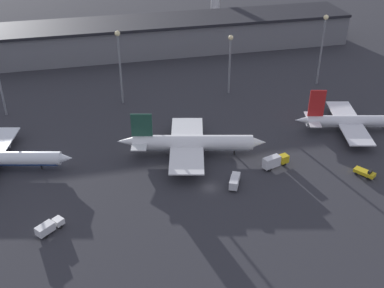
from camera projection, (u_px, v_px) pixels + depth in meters
ground at (209, 188)px, 126.05m from camera, size 600.00×600.00×0.00m
terminal_building at (149, 36)px, 209.54m from camera, size 179.35×23.83×13.94m
airplane_1 at (191, 143)px, 138.11m from camera, size 42.66×32.55×13.24m
airplane_2 at (352, 121)px, 150.79m from camera, size 36.42×29.86×13.83m
service_vehicle_0 at (49, 227)px, 110.35m from camera, size 6.72×6.03×2.71m
service_vehicle_1 at (365, 173)px, 129.89m from camera, size 4.99×5.89×2.50m
service_vehicle_2 at (275, 161)px, 133.14m from camera, size 8.25×4.40×3.73m
service_vehicle_4 at (235, 181)px, 125.65m from camera, size 4.78×6.84×2.94m
lamp_post_1 at (119, 59)px, 160.55m from camera, size 1.80×1.80×26.03m
lamp_post_2 at (230, 56)px, 169.27m from camera, size 1.80×1.80×21.71m
lamp_post_3 at (323, 41)px, 174.70m from camera, size 1.80×1.80×26.44m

